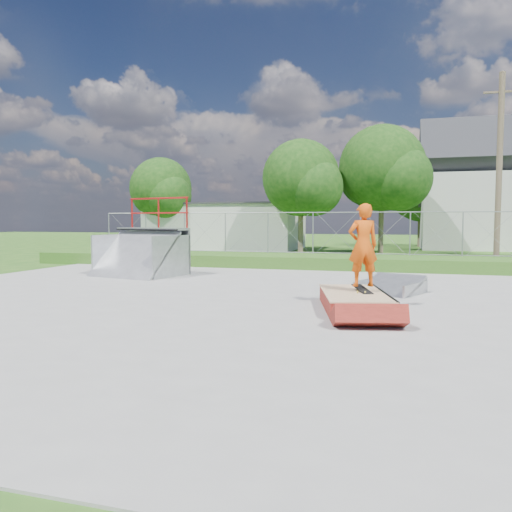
{
  "coord_description": "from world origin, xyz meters",
  "views": [
    {
      "loc": [
        3.61,
        -10.8,
        1.94
      ],
      "look_at": [
        0.35,
        0.45,
        1.1
      ],
      "focal_mm": 35.0,
      "sensor_mm": 36.0,
      "label": 1
    }
  ],
  "objects": [
    {
      "name": "skateboard",
      "position": [
        2.84,
        0.13,
        0.44
      ],
      "size": [
        0.54,
        0.81,
        0.13
      ],
      "primitive_type": "cube",
      "rotation": [
        0.14,
        0.0,
        0.44
      ],
      "color": "black",
      "rests_on": "grind_box"
    },
    {
      "name": "tree_left_far",
      "position": [
        -11.77,
        19.85,
        3.94
      ],
      "size": [
        4.42,
        4.16,
        6.18
      ],
      "color": "brown",
      "rests_on": "ground"
    },
    {
      "name": "flat_bank_ramp",
      "position": [
        3.38,
        2.72,
        0.22
      ],
      "size": [
        1.91,
        1.96,
        0.44
      ],
      "primitive_type": null,
      "rotation": [
        0.0,
        0.0,
        -0.42
      ],
      "color": "gray",
      "rests_on": "concrete_pad"
    },
    {
      "name": "quarter_pipe",
      "position": [
        -5.11,
        4.62,
        1.38
      ],
      "size": [
        3.21,
        2.88,
        2.76
      ],
      "primitive_type": null,
      "rotation": [
        0.0,
        0.0,
        -0.22
      ],
      "color": "gray",
      "rests_on": "concrete_pad"
    },
    {
      "name": "tree_left_near",
      "position": [
        -1.75,
        17.83,
        4.24
      ],
      "size": [
        4.76,
        4.48,
        6.65
      ],
      "color": "brown",
      "rests_on": "ground"
    },
    {
      "name": "concrete_pad",
      "position": [
        0.0,
        0.0,
        0.02
      ],
      "size": [
        20.0,
        16.0,
        0.04
      ],
      "primitive_type": "cube",
      "color": "gray",
      "rests_on": "ground"
    },
    {
      "name": "ground",
      "position": [
        0.0,
        0.0,
        0.0
      ],
      "size": [
        120.0,
        120.0,
        0.0
      ],
      "primitive_type": "plane",
      "color": "#235317",
      "rests_on": "ground"
    },
    {
      "name": "chain_link_fence",
      "position": [
        0.0,
        10.5,
        1.4
      ],
      "size": [
        20.0,
        0.06,
        1.8
      ],
      "primitive_type": null,
      "color": "gray",
      "rests_on": "grass_berm"
    },
    {
      "name": "gable_house",
      "position": [
        9.0,
        26.0,
        3.84
      ],
      "size": [
        8.4,
        6.08,
        8.94
      ],
      "color": "#B9B9B4",
      "rests_on": "ground"
    },
    {
      "name": "utility_pole",
      "position": [
        7.5,
        12.0,
        4.0
      ],
      "size": [
        0.24,
        0.24,
        8.0
      ],
      "primitive_type": "cylinder",
      "color": "brown",
      "rests_on": "ground"
    },
    {
      "name": "utility_building_flat",
      "position": [
        -8.0,
        22.0,
        1.5
      ],
      "size": [
        10.0,
        6.0,
        3.0
      ],
      "primitive_type": "cube",
      "color": "#B9B9B4",
      "rests_on": "ground"
    },
    {
      "name": "grass_berm",
      "position": [
        0.0,
        9.5,
        0.25
      ],
      "size": [
        24.0,
        3.0,
        0.5
      ],
      "primitive_type": "cube",
      "color": "#235317",
      "rests_on": "ground"
    },
    {
      "name": "skater",
      "position": [
        2.84,
        0.13,
        1.33
      ],
      "size": [
        0.76,
        0.64,
        1.79
      ],
      "primitive_type": "imported",
      "rotation": [
        0.0,
        0.0,
        3.53
      ],
      "color": "#D64C0C",
      "rests_on": "grind_box"
    },
    {
      "name": "concrete_stairs",
      "position": [
        -8.5,
        8.7,
        0.4
      ],
      "size": [
        1.5,
        1.6,
        0.8
      ],
      "primitive_type": null,
      "color": "gray",
      "rests_on": "ground"
    },
    {
      "name": "grind_box",
      "position": [
        2.68,
        -0.01,
        0.2
      ],
      "size": [
        1.87,
        2.89,
        0.4
      ],
      "rotation": [
        0.0,
        0.0,
        0.23
      ],
      "color": "maroon",
      "rests_on": "concrete_pad"
    },
    {
      "name": "tree_back_mid",
      "position": [
        5.21,
        27.86,
        3.63
      ],
      "size": [
        4.08,
        3.84,
        5.7
      ],
      "color": "brown",
      "rests_on": "ground"
    },
    {
      "name": "tree_center",
      "position": [
        2.78,
        19.81,
        4.85
      ],
      "size": [
        5.44,
        5.12,
        7.6
      ],
      "color": "brown",
      "rests_on": "ground"
    }
  ]
}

